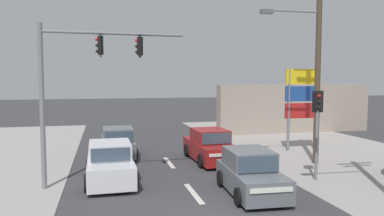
{
  "coord_description": "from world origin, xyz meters",
  "views": [
    {
      "loc": [
        -3.05,
        -9.5,
        4.0
      ],
      "look_at": [
        0.18,
        4.0,
        2.93
      ],
      "focal_mm": 35.0,
      "sensor_mm": 36.0,
      "label": 1
    }
  ],
  "objects_px": {
    "utility_pole_midground_right": "(316,52)",
    "traffic_signal_mast": "(79,75)",
    "shopping_plaza_sign": "(303,98)",
    "sedan_kerbside_parked": "(110,163)",
    "sedan_oncoming_near": "(210,147)",
    "hatchback_oncoming_mid": "(251,174)",
    "pedestal_signal_right_kerb": "(317,120)",
    "hatchback_receding_far": "(118,143)"
  },
  "relations": [
    {
      "from": "utility_pole_midground_right",
      "to": "traffic_signal_mast",
      "type": "height_order",
      "value": "utility_pole_midground_right"
    },
    {
      "from": "shopping_plaza_sign",
      "to": "sedan_kerbside_parked",
      "type": "relative_size",
      "value": 1.08
    },
    {
      "from": "sedan_oncoming_near",
      "to": "sedan_kerbside_parked",
      "type": "bearing_deg",
      "value": -151.61
    },
    {
      "from": "traffic_signal_mast",
      "to": "hatchback_oncoming_mid",
      "type": "xyz_separation_m",
      "value": [
        5.81,
        -2.28,
        -3.44
      ]
    },
    {
      "from": "hatchback_oncoming_mid",
      "to": "sedan_oncoming_near",
      "type": "distance_m",
      "value": 5.42
    },
    {
      "from": "pedestal_signal_right_kerb",
      "to": "hatchback_receding_far",
      "type": "relative_size",
      "value": 0.98
    },
    {
      "from": "utility_pole_midground_right",
      "to": "hatchback_oncoming_mid",
      "type": "height_order",
      "value": "utility_pole_midground_right"
    },
    {
      "from": "pedestal_signal_right_kerb",
      "to": "sedan_kerbside_parked",
      "type": "bearing_deg",
      "value": 166.84
    },
    {
      "from": "utility_pole_midground_right",
      "to": "hatchback_oncoming_mid",
      "type": "relative_size",
      "value": 2.65
    },
    {
      "from": "pedestal_signal_right_kerb",
      "to": "sedan_oncoming_near",
      "type": "relative_size",
      "value": 0.83
    },
    {
      "from": "hatchback_receding_far",
      "to": "hatchback_oncoming_mid",
      "type": "relative_size",
      "value": 0.98
    },
    {
      "from": "shopping_plaza_sign",
      "to": "hatchback_oncoming_mid",
      "type": "xyz_separation_m",
      "value": [
        -5.89,
        -6.82,
        -2.28
      ]
    },
    {
      "from": "traffic_signal_mast",
      "to": "hatchback_oncoming_mid",
      "type": "relative_size",
      "value": 1.62
    },
    {
      "from": "utility_pole_midground_right",
      "to": "hatchback_receding_far",
      "type": "bearing_deg",
      "value": 156.51
    },
    {
      "from": "utility_pole_midground_right",
      "to": "hatchback_receding_far",
      "type": "xyz_separation_m",
      "value": [
        -8.93,
        3.88,
        -4.58
      ]
    },
    {
      "from": "traffic_signal_mast",
      "to": "shopping_plaza_sign",
      "type": "distance_m",
      "value": 12.61
    },
    {
      "from": "hatchback_oncoming_mid",
      "to": "sedan_oncoming_near",
      "type": "bearing_deg",
      "value": 88.9
    },
    {
      "from": "shopping_plaza_sign",
      "to": "sedan_oncoming_near",
      "type": "height_order",
      "value": "shopping_plaza_sign"
    },
    {
      "from": "utility_pole_midground_right",
      "to": "sedan_kerbside_parked",
      "type": "xyz_separation_m",
      "value": [
        -9.42,
        -0.85,
        -4.58
      ]
    },
    {
      "from": "utility_pole_midground_right",
      "to": "pedestal_signal_right_kerb",
      "type": "distance_m",
      "value": 4.22
    },
    {
      "from": "shopping_plaza_sign",
      "to": "hatchback_receding_far",
      "type": "xyz_separation_m",
      "value": [
        -10.15,
        0.7,
        -2.28
      ]
    },
    {
      "from": "traffic_signal_mast",
      "to": "pedestal_signal_right_kerb",
      "type": "bearing_deg",
      "value": -8.47
    },
    {
      "from": "traffic_signal_mast",
      "to": "hatchback_receding_far",
      "type": "xyz_separation_m",
      "value": [
        1.55,
        5.25,
        -3.44
      ]
    },
    {
      "from": "pedestal_signal_right_kerb",
      "to": "hatchback_oncoming_mid",
      "type": "distance_m",
      "value": 3.71
    },
    {
      "from": "sedan_kerbside_parked",
      "to": "hatchback_oncoming_mid",
      "type": "xyz_separation_m",
      "value": [
        4.75,
        -2.79,
        -0.0
      ]
    },
    {
      "from": "sedan_kerbside_parked",
      "to": "traffic_signal_mast",
      "type": "bearing_deg",
      "value": -154.27
    },
    {
      "from": "hatchback_oncoming_mid",
      "to": "pedestal_signal_right_kerb",
      "type": "bearing_deg",
      "value": 16.67
    },
    {
      "from": "hatchback_receding_far",
      "to": "pedestal_signal_right_kerb",
      "type": "bearing_deg",
      "value": -41.61
    },
    {
      "from": "traffic_signal_mast",
      "to": "sedan_kerbside_parked",
      "type": "height_order",
      "value": "traffic_signal_mast"
    },
    {
      "from": "hatchback_oncoming_mid",
      "to": "sedan_oncoming_near",
      "type": "relative_size",
      "value": 0.87
    },
    {
      "from": "shopping_plaza_sign",
      "to": "hatchback_receding_far",
      "type": "relative_size",
      "value": 1.26
    },
    {
      "from": "shopping_plaza_sign",
      "to": "sedan_oncoming_near",
      "type": "distance_m",
      "value": 6.38
    },
    {
      "from": "shopping_plaza_sign",
      "to": "utility_pole_midground_right",
      "type": "bearing_deg",
      "value": -111.0
    },
    {
      "from": "traffic_signal_mast",
      "to": "hatchback_oncoming_mid",
      "type": "distance_m",
      "value": 7.13
    },
    {
      "from": "shopping_plaza_sign",
      "to": "traffic_signal_mast",
      "type": "bearing_deg",
      "value": -158.77
    },
    {
      "from": "hatchback_receding_far",
      "to": "sedan_kerbside_parked",
      "type": "bearing_deg",
      "value": -95.91
    },
    {
      "from": "pedestal_signal_right_kerb",
      "to": "sedan_kerbside_parked",
      "type": "distance_m",
      "value": 8.29
    },
    {
      "from": "traffic_signal_mast",
      "to": "sedan_oncoming_near",
      "type": "distance_m",
      "value": 7.53
    },
    {
      "from": "sedan_kerbside_parked",
      "to": "hatchback_oncoming_mid",
      "type": "height_order",
      "value": "sedan_kerbside_parked"
    },
    {
      "from": "utility_pole_midground_right",
      "to": "traffic_signal_mast",
      "type": "distance_m",
      "value": 10.63
    },
    {
      "from": "shopping_plaza_sign",
      "to": "hatchback_receding_far",
      "type": "distance_m",
      "value": 10.43
    },
    {
      "from": "hatchback_oncoming_mid",
      "to": "traffic_signal_mast",
      "type": "bearing_deg",
      "value": 158.6
    }
  ]
}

